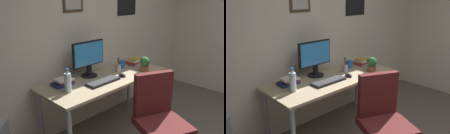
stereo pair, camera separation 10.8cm
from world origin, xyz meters
TOP-DOWN VIEW (x-y plane):
  - wall_back at (0.00, 2.15)m, footprint 4.40×0.10m
  - desk at (-0.15, 1.74)m, footprint 1.64×0.67m
  - office_chair at (-0.20, 0.94)m, footprint 0.61×0.61m
  - monitor at (-0.27, 1.91)m, footprint 0.46×0.20m
  - keyboard at (-0.30, 1.63)m, footprint 0.43×0.15m
  - computer_mouse at (-0.00, 1.61)m, footprint 0.06×0.11m
  - water_bottle at (-0.74, 1.70)m, footprint 0.07×0.07m
  - coffee_mug_near at (0.26, 1.85)m, footprint 0.13×0.09m
  - potted_plant at (0.35, 1.54)m, footprint 0.13×0.13m
  - pen_cup at (0.10, 1.77)m, footprint 0.07×0.07m
  - book_stack_left at (0.49, 1.81)m, footprint 0.18×0.17m
  - book_stack_right at (-0.67, 1.89)m, footprint 0.22×0.17m

SIDE VIEW (x-z plane):
  - office_chair at x=-0.20m, z-range 0.05..1.00m
  - desk at x=-0.15m, z-range 0.29..1.02m
  - keyboard at x=-0.30m, z-range 0.73..0.76m
  - computer_mouse at x=0.00m, z-range 0.73..0.77m
  - book_stack_right at x=-0.67m, z-range 0.73..0.81m
  - book_stack_left at x=0.49m, z-range 0.73..0.82m
  - coffee_mug_near at x=0.26m, z-range 0.73..0.83m
  - pen_cup at x=0.10m, z-range 0.68..0.88m
  - potted_plant at x=0.35m, z-range 0.74..0.93m
  - water_bottle at x=-0.74m, z-range 0.71..0.96m
  - monitor at x=-0.27m, z-range 0.75..1.19m
  - wall_back at x=0.00m, z-range 0.00..2.60m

